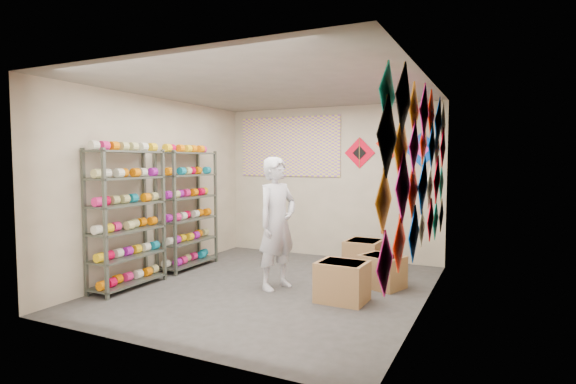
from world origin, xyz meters
The scene contains 12 objects.
ground centered at (0.00, 0.00, 0.00)m, with size 4.50×4.50×0.00m, color #312E2B.
room_walls centered at (0.00, 0.00, 1.64)m, with size 4.50×4.50×4.50m.
shelf_rack_front centered at (-1.78, -0.85, 0.95)m, with size 0.40×1.10×1.90m, color #4C5147.
shelf_rack_back centered at (-1.78, 0.45, 0.95)m, with size 0.40×1.10×1.90m, color #4C5147.
string_spools centered at (-1.78, -0.20, 1.05)m, with size 0.12×2.36×0.12m.
kite_wall_display centered at (1.98, 0.03, 1.69)m, with size 0.05×4.31×2.05m.
back_wall_kites centered at (1.10, 2.24, 1.94)m, with size 1.61×0.02×0.70m.
poster centered at (-0.80, 2.23, 2.00)m, with size 2.00×0.01×1.10m, color #8850AF.
shopkeeper centered at (0.07, 0.01, 0.89)m, with size 0.61×0.75×1.79m, color silver.
carton_a centered at (1.06, -0.15, 0.25)m, with size 0.59×0.49×0.49m, color #926340.
carton_b centered at (1.36, 0.67, 0.22)m, with size 0.54×0.44×0.44m, color #926340.
carton_c centered at (0.89, 1.39, 0.25)m, with size 0.52×0.57×0.50m, color #926340.
Camera 1 is at (2.82, -5.35, 1.74)m, focal length 28.00 mm.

